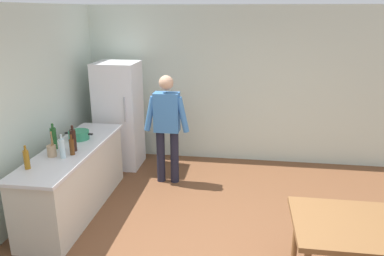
% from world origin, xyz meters
% --- Properties ---
extents(wall_back, '(6.40, 0.12, 2.70)m').
position_xyz_m(wall_back, '(0.00, 3.00, 1.35)').
color(wall_back, silver).
rests_on(wall_back, ground_plane).
extents(kitchen_counter, '(0.64, 2.20, 0.90)m').
position_xyz_m(kitchen_counter, '(-2.00, 0.80, 0.45)').
color(kitchen_counter, beige).
rests_on(kitchen_counter, ground_plane).
extents(refrigerator, '(0.70, 0.67, 1.80)m').
position_xyz_m(refrigerator, '(-1.90, 2.40, 0.90)').
color(refrigerator, white).
rests_on(refrigerator, ground_plane).
extents(person, '(0.70, 0.22, 1.70)m').
position_xyz_m(person, '(-0.95, 1.85, 0.98)').
color(person, '#1E1E2D').
rests_on(person, ground_plane).
extents(dining_table, '(1.40, 0.90, 0.75)m').
position_xyz_m(dining_table, '(1.40, -0.30, 0.67)').
color(dining_table, brown).
rests_on(dining_table, ground_plane).
extents(cooking_pot, '(0.40, 0.28, 0.12)m').
position_xyz_m(cooking_pot, '(-2.05, 1.15, 0.96)').
color(cooking_pot, '#2D845B').
rests_on(cooking_pot, kitchen_counter).
extents(utensil_jar, '(0.11, 0.11, 0.32)m').
position_xyz_m(utensil_jar, '(-2.10, 0.50, 0.98)').
color(utensil_jar, tan).
rests_on(utensil_jar, kitchen_counter).
extents(bottle_beer_brown, '(0.06, 0.06, 0.26)m').
position_xyz_m(bottle_beer_brown, '(-1.88, 0.58, 1.01)').
color(bottle_beer_brown, '#5B3314').
rests_on(bottle_beer_brown, kitchen_counter).
extents(bottle_wine_green, '(0.08, 0.08, 0.34)m').
position_xyz_m(bottle_wine_green, '(-2.20, 0.75, 1.05)').
color(bottle_wine_green, '#1E5123').
rests_on(bottle_wine_green, kitchen_counter).
extents(bottle_wine_dark, '(0.08, 0.08, 0.34)m').
position_xyz_m(bottle_wine_dark, '(-1.92, 0.71, 1.05)').
color(bottle_wine_dark, black).
rests_on(bottle_wine_dark, kitchen_counter).
extents(bottle_water_clear, '(0.07, 0.07, 0.30)m').
position_xyz_m(bottle_water_clear, '(-1.95, 0.47, 1.03)').
color(bottle_water_clear, silver).
rests_on(bottle_water_clear, kitchen_counter).
extents(bottle_oil_amber, '(0.06, 0.06, 0.28)m').
position_xyz_m(bottle_oil_amber, '(-2.19, 0.10, 1.02)').
color(bottle_oil_amber, '#996619').
rests_on(bottle_oil_amber, kitchen_counter).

